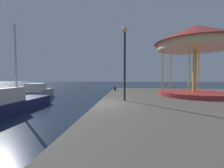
% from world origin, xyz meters
% --- Properties ---
extents(ground_plane, '(120.00, 120.00, 0.00)m').
position_xyz_m(ground_plane, '(0.00, 0.00, 0.00)').
color(ground_plane, '#162338').
extents(sailboat_navy, '(2.06, 6.37, 5.84)m').
position_xyz_m(sailboat_navy, '(-5.91, 0.63, 0.60)').
color(sailboat_navy, '#19214C').
rests_on(sailboat_navy, ground).
extents(motorboat_grey, '(3.09, 4.81, 1.59)m').
position_xyz_m(motorboat_grey, '(-7.69, 6.65, 0.61)').
color(motorboat_grey, gray).
rests_on(motorboat_grey, ground).
extents(carousel, '(6.25, 6.25, 5.52)m').
position_xyz_m(carousel, '(6.98, 4.27, 4.90)').
color(carousel, '#B23333').
rests_on(carousel, quay_dock).
extents(lamp_post_mid_promenade, '(0.36, 0.36, 4.57)m').
position_xyz_m(lamp_post_mid_promenade, '(1.53, 1.13, 3.90)').
color(lamp_post_mid_promenade, black).
rests_on(lamp_post_mid_promenade, quay_dock).
extents(bollard_south, '(0.24, 0.24, 0.40)m').
position_xyz_m(bollard_south, '(0.39, 7.87, 1.00)').
color(bollard_south, '#2D2D33').
rests_on(bollard_south, quay_dock).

